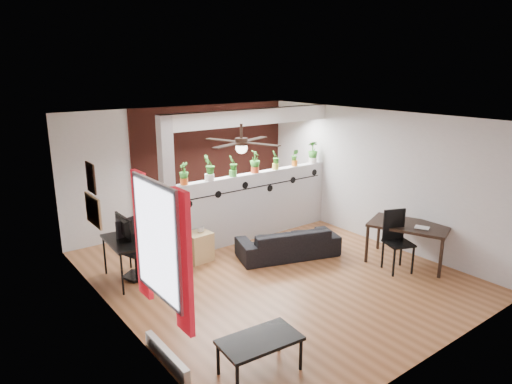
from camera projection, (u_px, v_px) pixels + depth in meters
The scene contains 28 objects.
room_shell at pixel (271, 199), 7.43m from camera, with size 6.30×7.10×2.90m.
partition_wall at pixel (255, 205), 9.21m from camera, with size 3.60×0.18×1.35m, color #BCBCC1.
ceiling_header at pixel (255, 117), 8.75m from camera, with size 3.60×0.18×0.30m, color white.
pier_column at pixel (168, 190), 7.93m from camera, with size 0.22×0.20×2.60m, color #BCBCC1.
brick_panel at pixel (215, 163), 10.18m from camera, with size 3.90×0.05×2.60m, color #A03C2E.
vine_decal at pixel (258, 187), 9.03m from camera, with size 3.31×0.01×0.30m.
window_assembly at pixel (159, 244), 4.96m from camera, with size 0.09×1.30×1.55m.
baseboard_heater at pixel (167, 356), 5.34m from camera, with size 0.08×1.00×0.18m, color silver.
corkboard at pixel (93, 210), 6.64m from camera, with size 0.03×0.60×0.45m, color #967348.
framed_art at pixel (91, 178), 6.47m from camera, with size 0.03×0.34×0.44m.
ceiling_fan at pixel (241, 144), 6.46m from camera, with size 1.19×1.19×0.43m.
potted_plant_0 at pixel (184, 173), 8.06m from camera, with size 0.18×0.22×0.40m.
potted_plant_1 at pixel (209, 167), 8.35m from camera, with size 0.26×0.22×0.48m.
potted_plant_2 at pixel (233, 165), 8.67m from camera, with size 0.24×0.21×0.41m.
potted_plant_3 at pixel (255, 161), 8.97m from camera, with size 0.28×0.30×0.45m.
potted_plant_4 at pixel (276, 159), 9.29m from camera, with size 0.22×0.18×0.39m.
potted_plant_5 at pixel (295, 157), 9.60m from camera, with size 0.22×0.22×0.36m.
potted_plant_6 at pixel (313, 152), 9.89m from camera, with size 0.31×0.28×0.48m.
sofa at pixel (288, 243), 8.36m from camera, with size 1.75×0.69×0.51m, color black.
cube_shelf at pixel (199, 247), 8.17m from camera, with size 0.43×0.38×0.52m, color tan.
cup at pixel (201, 230), 8.12m from camera, with size 0.13×0.13×0.10m, color gray.
computer_desk at pixel (125, 244), 7.29m from camera, with size 0.56×1.00×0.70m.
monitor at pixel (120, 232), 7.36m from camera, with size 0.06×0.35×0.20m, color black.
office_chair at pixel (133, 253), 7.47m from camera, with size 0.51×0.52×0.97m.
dining_table at pixel (409, 228), 7.99m from camera, with size 1.23×1.52×0.72m.
book at pixel (421, 229), 7.68m from camera, with size 0.17×0.24×0.02m, color gray.
folding_chair at pixel (396, 235), 7.74m from camera, with size 0.55×0.55×1.05m.
coffee_table at pixel (260, 342), 5.12m from camera, with size 0.96×0.59×0.43m.
Camera 1 is at (-4.51, -5.54, 3.36)m, focal length 32.00 mm.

